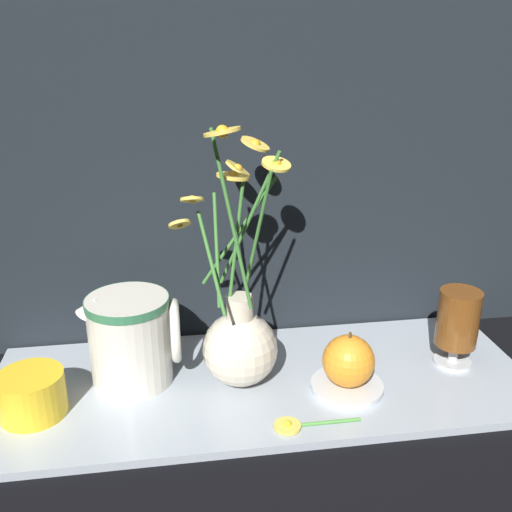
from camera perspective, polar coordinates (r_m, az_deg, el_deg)
ground_plane at (r=0.88m, az=0.66°, el=-12.86°), size 6.00×6.00×0.00m
shelf at (r=0.88m, az=0.66°, el=-12.54°), size 0.81×0.30×0.01m
vase_with_flowers at (r=0.83m, az=-1.59°, el=-8.32°), size 0.18×0.21×0.39m
yellow_mug at (r=0.85m, az=-21.65°, el=-12.75°), size 0.10×0.09×0.06m
ceramic_pitcher at (r=0.86m, az=-12.29°, el=-7.84°), size 0.14×0.12×0.15m
tea_glass at (r=0.93m, az=19.64°, el=-6.25°), size 0.06×0.06×0.12m
saucer_plate at (r=0.86m, az=9.07°, el=-12.74°), size 0.11×0.11×0.01m
orange_fruit at (r=0.84m, az=9.23°, el=-10.31°), size 0.08×0.08×0.08m
loose_daisy at (r=0.79m, az=4.20°, el=-16.48°), size 0.12×0.04×0.01m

